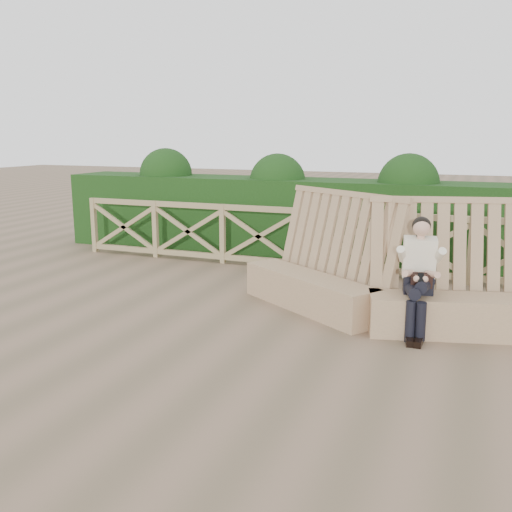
% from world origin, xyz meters
% --- Properties ---
extents(ground, '(60.00, 60.00, 0.00)m').
position_xyz_m(ground, '(0.00, 0.00, 0.00)').
color(ground, brown).
rests_on(ground, ground).
extents(bench, '(4.22, 1.89, 1.61)m').
position_xyz_m(bench, '(1.17, 1.26, 0.41)').
color(bench, '#927353').
rests_on(bench, ground).
extents(woman, '(0.43, 0.84, 1.40)m').
position_xyz_m(woman, '(1.62, 0.90, 0.76)').
color(woman, black).
rests_on(woman, ground).
extents(guardrail, '(10.10, 0.09, 1.10)m').
position_xyz_m(guardrail, '(0.00, 3.50, 0.55)').
color(guardrail, olive).
rests_on(guardrail, ground).
extents(hedge, '(12.00, 1.20, 1.50)m').
position_xyz_m(hedge, '(0.00, 4.70, 0.75)').
color(hedge, black).
rests_on(hedge, ground).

